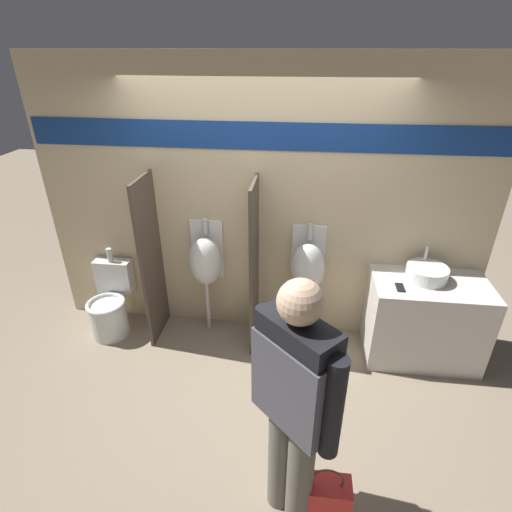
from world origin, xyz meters
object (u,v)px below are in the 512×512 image
object	(u,v)px
urinal_near_counter	(205,261)
urinal_far	(307,267)
toilet	(110,306)
shopping_bag	(325,500)
person_in_vest	(294,397)
cell_phone	(400,287)
sink_basin	(427,273)

from	to	relation	value
urinal_near_counter	urinal_far	size ratio (longest dim) A/B	1.00
toilet	shopping_bag	xyz separation A→B (m)	(2.19, -1.70, -0.13)
toilet	person_in_vest	xyz separation A→B (m)	(1.96, -1.67, 0.73)
cell_phone	person_in_vest	xyz separation A→B (m)	(-0.89, -1.54, 0.19)
urinal_far	shopping_bag	bearing A→B (deg)	-85.09
person_in_vest	shopping_bag	bearing A→B (deg)	-143.14
urinal_near_counter	shopping_bag	world-z (taller)	urinal_near_counter
sink_basin	shopping_bag	distance (m)	2.10
sink_basin	cell_phone	size ratio (longest dim) A/B	2.64
toilet	cell_phone	bearing A→B (deg)	-2.70
sink_basin	cell_phone	distance (m)	0.32
cell_phone	shopping_bag	size ratio (longest dim) A/B	0.29
urinal_near_counter	person_in_vest	xyz separation A→B (m)	(0.94, -1.84, 0.21)
urinal_near_counter	shopping_bag	size ratio (longest dim) A/B	2.58
toilet	person_in_vest	world-z (taller)	person_in_vest
urinal_near_counter	urinal_far	bearing A→B (deg)	0.00
sink_basin	urinal_far	size ratio (longest dim) A/B	0.30
sink_basin	toilet	distance (m)	3.16
urinal_far	shopping_bag	xyz separation A→B (m)	(0.16, -1.86, -0.64)
urinal_near_counter	person_in_vest	world-z (taller)	person_in_vest
urinal_near_counter	sink_basin	bearing A→B (deg)	-3.23
sink_basin	cell_phone	xyz separation A→B (m)	(-0.26, -0.18, -0.06)
cell_phone	person_in_vest	bearing A→B (deg)	-119.97
urinal_far	person_in_vest	xyz separation A→B (m)	(-0.07, -1.84, 0.21)
person_in_vest	sink_basin	bearing A→B (deg)	-80.26
sink_basin	person_in_vest	xyz separation A→B (m)	(-1.15, -1.72, 0.14)
sink_basin	shopping_bag	xyz separation A→B (m)	(-0.91, -1.75, -0.72)
shopping_bag	toilet	bearing A→B (deg)	142.24
urinal_near_counter	cell_phone	bearing A→B (deg)	-9.40
toilet	urinal_near_counter	bearing A→B (deg)	9.44
sink_basin	toilet	size ratio (longest dim) A/B	0.42
urinal_near_counter	urinal_far	distance (m)	1.01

